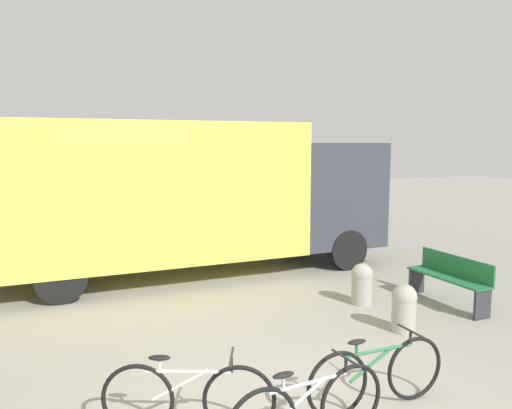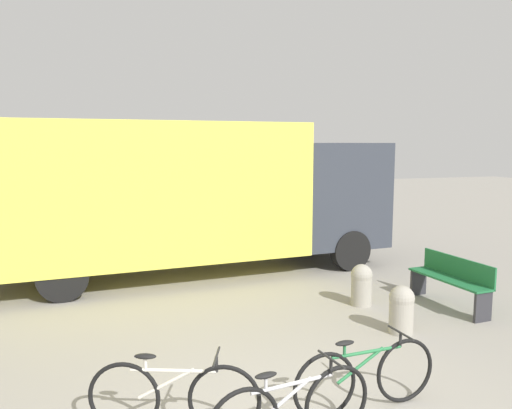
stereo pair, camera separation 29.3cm
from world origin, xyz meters
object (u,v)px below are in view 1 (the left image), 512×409
(bicycle_far, at_px, (377,374))
(bollard_far_bench, at_px, (362,283))
(park_bench, at_px, (450,277))
(delivery_truck, at_px, (188,192))
(bollard_near_bench, at_px, (404,306))
(bicycle_near, at_px, (188,398))

(bicycle_far, relative_size, bollard_far_bench, 2.35)
(bicycle_far, height_order, bollard_far_bench, bicycle_far)
(park_bench, xyz_separation_m, bicycle_far, (-3.15, -2.59, -0.12))
(delivery_truck, bearing_deg, bollard_near_bench, -65.98)
(park_bench, bearing_deg, bollard_far_bench, 64.64)
(delivery_truck, distance_m, bicycle_near, 6.37)
(park_bench, height_order, bollard_near_bench, park_bench)
(park_bench, relative_size, bollard_far_bench, 2.27)
(bicycle_far, bearing_deg, park_bench, 36.02)
(bicycle_near, height_order, bollard_far_bench, bicycle_near)
(delivery_truck, distance_m, bicycle_far, 6.47)
(bicycle_near, bearing_deg, delivery_truck, 98.96)
(park_bench, distance_m, bollard_far_bench, 1.56)
(park_bench, relative_size, bicycle_near, 1.02)
(delivery_truck, relative_size, bicycle_near, 5.40)
(park_bench, bearing_deg, bollard_near_bench, 113.03)
(park_bench, relative_size, bollard_near_bench, 2.28)
(delivery_truck, bearing_deg, bollard_far_bench, -55.77)
(bicycle_near, xyz_separation_m, bollard_far_bench, (3.73, 2.97, 0.01))
(bicycle_far, xyz_separation_m, bollard_near_bench, (1.62, 1.79, 0.00))
(bicycle_far, distance_m, bollard_near_bench, 2.42)
(bollard_near_bench, bearing_deg, park_bench, 27.48)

